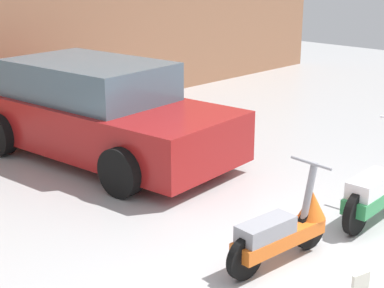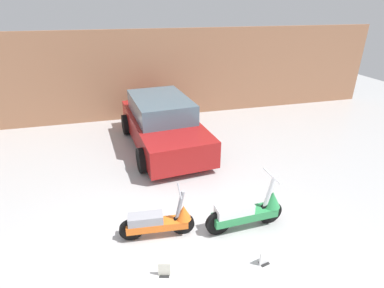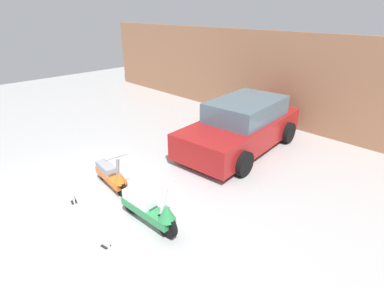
% 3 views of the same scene
% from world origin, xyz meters
% --- Properties ---
extents(ground_plane, '(28.00, 28.00, 0.00)m').
position_xyz_m(ground_plane, '(0.00, 0.00, 0.00)').
color(ground_plane, '#B2B2B2').
extents(scooter_front_left, '(1.41, 0.51, 0.99)m').
position_xyz_m(scooter_front_left, '(-0.24, 0.79, 0.35)').
color(scooter_front_left, black).
rests_on(scooter_front_left, ground_plane).
extents(scooter_front_right, '(1.61, 0.58, 1.12)m').
position_xyz_m(scooter_front_right, '(1.45, 0.60, 0.40)').
color(scooter_front_right, black).
rests_on(scooter_front_right, ground_plane).
extents(car_rear_left, '(2.41, 4.50, 1.48)m').
position_xyz_m(car_rear_left, '(0.50, 4.80, 0.71)').
color(car_rear_left, maroon).
rests_on(car_rear_left, ground_plane).
extents(placard_near_left_scooter, '(0.20, 0.16, 0.26)m').
position_xyz_m(placard_near_left_scooter, '(-0.34, -0.13, 0.11)').
color(placard_near_left_scooter, black).
rests_on(placard_near_left_scooter, ground_plane).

